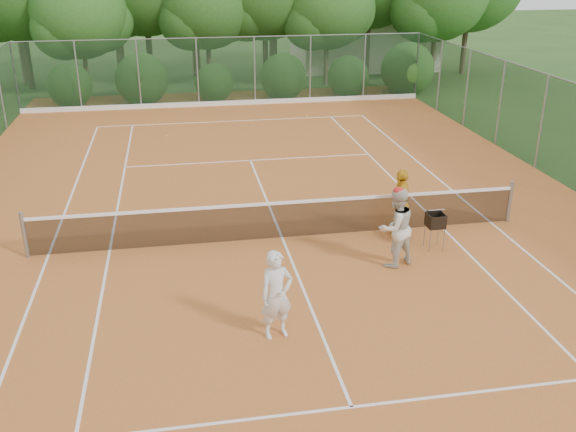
% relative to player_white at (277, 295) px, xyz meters
% --- Properties ---
extents(ground, '(120.00, 120.00, 0.00)m').
position_rel_player_white_xyz_m(ground, '(0.81, 4.22, -0.86)').
color(ground, '#274719').
rests_on(ground, ground).
extents(clay_court, '(18.00, 36.00, 0.02)m').
position_rel_player_white_xyz_m(clay_court, '(0.81, 4.22, -0.85)').
color(clay_court, '#B7652A').
rests_on(clay_court, ground).
extents(club_building, '(8.00, 5.00, 3.00)m').
position_rel_player_white_xyz_m(club_building, '(9.81, 28.22, 0.64)').
color(club_building, beige).
rests_on(club_building, ground).
extents(tennis_net, '(11.97, 0.10, 1.10)m').
position_rel_player_white_xyz_m(tennis_net, '(0.81, 4.22, -0.33)').
color(tennis_net, gray).
rests_on(tennis_net, clay_court).
extents(player_white, '(0.69, 0.54, 1.68)m').
position_rel_player_white_xyz_m(player_white, '(0.00, 0.00, 0.00)').
color(player_white, silver).
rests_on(player_white, clay_court).
extents(player_center_grp, '(1.06, 0.95, 1.84)m').
position_rel_player_white_xyz_m(player_center_grp, '(3.03, 2.37, 0.07)').
color(player_center_grp, beige).
rests_on(player_center_grp, clay_court).
extents(player_yellow, '(0.62, 1.07, 1.71)m').
position_rel_player_white_xyz_m(player_yellow, '(3.67, 3.88, 0.01)').
color(player_yellow, gold).
rests_on(player_yellow, clay_court).
extents(ball_hopper, '(0.38, 0.38, 0.88)m').
position_rel_player_white_xyz_m(ball_hopper, '(4.24, 3.02, -0.15)').
color(ball_hopper, gray).
rests_on(ball_hopper, clay_court).
extents(stray_ball_a, '(0.07, 0.07, 0.07)m').
position_rel_player_white_xyz_m(stray_ball_a, '(-1.96, 14.12, -0.81)').
color(stray_ball_a, gold).
rests_on(stray_ball_a, clay_court).
extents(stray_ball_b, '(0.07, 0.07, 0.07)m').
position_rel_player_white_xyz_m(stray_ball_b, '(3.91, 16.29, -0.81)').
color(stray_ball_b, yellow).
rests_on(stray_ball_b, clay_court).
extents(stray_ball_c, '(0.07, 0.07, 0.07)m').
position_rel_player_white_xyz_m(stray_ball_c, '(5.06, 13.66, -0.81)').
color(stray_ball_c, '#CBF037').
rests_on(stray_ball_c, clay_court).
extents(court_markings, '(11.03, 23.83, 0.01)m').
position_rel_player_white_xyz_m(court_markings, '(0.81, 4.22, -0.84)').
color(court_markings, white).
rests_on(court_markings, clay_court).
extents(fence_back, '(18.07, 0.07, 3.00)m').
position_rel_player_white_xyz_m(fence_back, '(0.81, 19.22, 0.66)').
color(fence_back, '#19381E').
rests_on(fence_back, clay_court).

